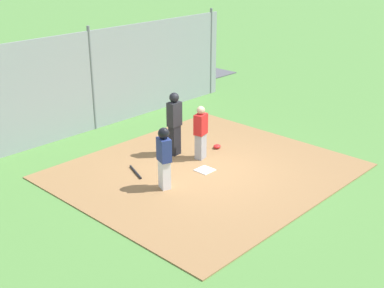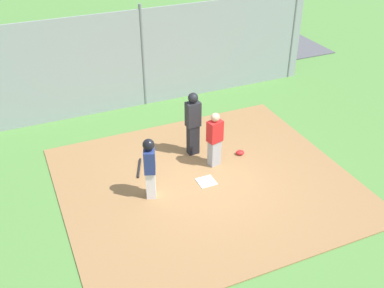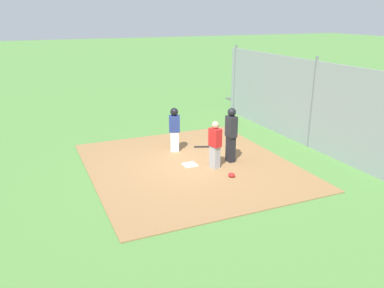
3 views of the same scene
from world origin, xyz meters
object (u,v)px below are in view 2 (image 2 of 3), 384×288
(catcher, at_px, (215,139))
(baseball_bat, at_px, (139,168))
(home_plate, at_px, (206,182))
(parked_car_red, at_px, (119,53))
(runner, at_px, (150,165))
(catcher_mask, at_px, (240,152))
(parked_car_silver, at_px, (183,34))
(umpire, at_px, (193,122))

(catcher, bearing_deg, baseball_bat, -120.54)
(home_plate, distance_m, parked_car_red, 8.31)
(home_plate, xyz_separation_m, catcher, (-0.53, -0.65, 0.79))
(runner, xyz_separation_m, catcher_mask, (-2.87, -0.75, -0.85))
(baseball_bat, distance_m, parked_car_silver, 9.41)
(home_plate, relative_size, parked_car_silver, 0.10)
(catcher_mask, bearing_deg, catcher, 9.18)
(baseball_bat, height_order, catcher_mask, catcher_mask)
(home_plate, xyz_separation_m, parked_car_red, (-0.08, -8.29, 0.57))
(runner, distance_m, parked_car_silver, 10.49)
(runner, bearing_deg, catcher, 37.16)
(umpire, distance_m, runner, 2.17)
(catcher, distance_m, baseball_bat, 2.15)
(baseball_bat, bearing_deg, home_plate, -109.62)
(runner, relative_size, baseball_bat, 1.90)
(umpire, xyz_separation_m, baseball_bat, (1.63, 0.15, -0.95))
(parked_car_silver, bearing_deg, runner, -114.00)
(runner, height_order, parked_car_red, runner)
(umpire, bearing_deg, runner, -54.21)
(catcher_mask, distance_m, parked_car_red, 7.64)
(parked_car_red, bearing_deg, home_plate, 95.64)
(umpire, height_order, parked_car_silver, umpire)
(baseball_bat, xyz_separation_m, catcher_mask, (-2.80, 0.45, 0.03))
(parked_car_silver, bearing_deg, umpire, -107.94)
(umpire, bearing_deg, baseball_bat, -87.43)
(catcher, distance_m, catcher_mask, 1.16)
(umpire, relative_size, baseball_bat, 2.19)
(umpire, relative_size, catcher_mask, 7.70)
(umpire, relative_size, parked_car_silver, 0.43)
(catcher, relative_size, catcher_mask, 6.46)
(home_plate, bearing_deg, runner, -1.29)
(runner, distance_m, parked_car_red, 8.40)
(baseball_bat, bearing_deg, parked_car_red, 10.05)
(catcher, height_order, runner, runner)
(umpire, relative_size, runner, 1.15)
(catcher, height_order, catcher_mask, catcher)
(catcher_mask, bearing_deg, runner, 14.73)
(home_plate, relative_size, catcher_mask, 1.83)
(umpire, bearing_deg, parked_car_silver, 156.48)
(home_plate, bearing_deg, catcher_mask, -150.73)
(catcher, bearing_deg, runner, -86.48)
(baseball_bat, bearing_deg, parked_car_silver, -7.97)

